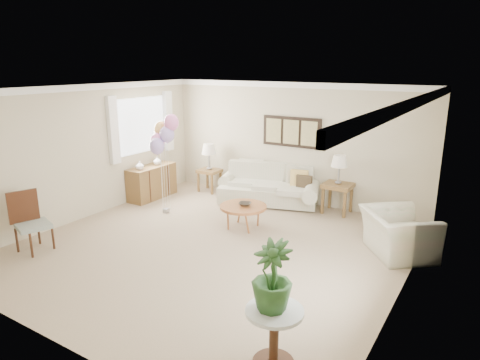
{
  "coord_description": "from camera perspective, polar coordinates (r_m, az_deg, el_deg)",
  "views": [
    {
      "loc": [
        3.89,
        -5.39,
        2.99
      ],
      "look_at": [
        0.16,
        0.6,
        1.05
      ],
      "focal_mm": 32.0,
      "sensor_mm": 36.0,
      "label": 1
    }
  ],
  "objects": [
    {
      "name": "ground_plane",
      "position": [
        7.29,
        -3.63,
        -8.87
      ],
      "size": [
        6.0,
        6.0,
        0.0
      ],
      "primitive_type": "plane",
      "color": "tan"
    },
    {
      "name": "room_shell",
      "position": [
        6.93,
        -4.16,
        3.98
      ],
      "size": [
        6.04,
        6.04,
        2.6
      ],
      "color": "#BEB391",
      "rests_on": "ground"
    },
    {
      "name": "wall_art_triptych",
      "position": [
        9.33,
        6.87,
        6.38
      ],
      "size": [
        1.35,
        0.06,
        0.65
      ],
      "color": "black",
      "rests_on": "ground"
    },
    {
      "name": "sofa",
      "position": [
        9.4,
        4.0,
        -1.07
      ],
      "size": [
        2.56,
        1.46,
        0.86
      ],
      "color": "beige",
      "rests_on": "ground"
    },
    {
      "name": "end_table_left",
      "position": [
        10.21,
        -4.1,
        0.94
      ],
      "size": [
        0.5,
        0.45,
        0.54
      ],
      "color": "brown",
      "rests_on": "ground"
    },
    {
      "name": "end_table_right",
      "position": [
        8.91,
        12.91,
        -1.1
      ],
      "size": [
        0.57,
        0.52,
        0.62
      ],
      "color": "brown",
      "rests_on": "ground"
    },
    {
      "name": "lamp_left",
      "position": [
        10.09,
        -4.16,
        4.03
      ],
      "size": [
        0.35,
        0.35,
        0.62
      ],
      "color": "gray",
      "rests_on": "end_table_left"
    },
    {
      "name": "lamp_right",
      "position": [
        8.78,
        13.12,
        2.35
      ],
      "size": [
        0.33,
        0.33,
        0.59
      ],
      "color": "gray",
      "rests_on": "end_table_right"
    },
    {
      "name": "coffee_table",
      "position": [
        7.92,
        0.44,
        -3.66
      ],
      "size": [
        0.87,
        0.87,
        0.44
      ],
      "color": "#9B5235",
      "rests_on": "ground"
    },
    {
      "name": "decor_bowl",
      "position": [
        7.9,
        0.67,
        -3.22
      ],
      "size": [
        0.29,
        0.29,
        0.06
      ],
      "primitive_type": "imported",
      "rotation": [
        0.0,
        0.0,
        0.32
      ],
      "color": "#302921",
      "rests_on": "coffee_table"
    },
    {
      "name": "armchair",
      "position": [
        7.33,
        20.29,
        -6.71
      ],
      "size": [
        1.42,
        1.45,
        0.71
      ],
      "primitive_type": "imported",
      "rotation": [
        0.0,
        0.0,
        2.24
      ],
      "color": "beige",
      "rests_on": "ground"
    },
    {
      "name": "side_table",
      "position": [
        4.51,
        4.59,
        -18.53
      ],
      "size": [
        0.59,
        0.59,
        0.64
      ],
      "color": "silver",
      "rests_on": "ground"
    },
    {
      "name": "potted_plant",
      "position": [
        4.25,
        4.29,
        -12.65
      ],
      "size": [
        0.48,
        0.48,
        0.72
      ],
      "primitive_type": "imported",
      "rotation": [
        0.0,
        0.0,
        -0.22
      ],
      "color": "#254521",
      "rests_on": "side_table"
    },
    {
      "name": "accent_chair",
      "position": [
        7.78,
        -26.21,
        -4.82
      ],
      "size": [
        0.61,
        0.61,
        0.99
      ],
      "color": "gray",
      "rests_on": "ground"
    },
    {
      "name": "credenza",
      "position": [
        9.93,
        -11.66,
        -0.26
      ],
      "size": [
        0.46,
        1.2,
        0.74
      ],
      "color": "brown",
      "rests_on": "ground"
    },
    {
      "name": "vase_white",
      "position": [
        9.55,
        -13.23,
        1.89
      ],
      "size": [
        0.21,
        0.21,
        0.18
      ],
      "primitive_type": "imported",
      "rotation": [
        0.0,
        0.0,
        -0.24
      ],
      "color": "white",
      "rests_on": "credenza"
    },
    {
      "name": "vase_sage",
      "position": [
        9.94,
        -10.98,
        2.54
      ],
      "size": [
        0.21,
        0.21,
        0.18
      ],
      "primitive_type": "imported",
      "rotation": [
        0.0,
        0.0,
        -0.25
      ],
      "color": "silver",
      "rests_on": "credenza"
    },
    {
      "name": "balloon_cluster",
      "position": [
        8.56,
        -10.26,
        5.88
      ],
      "size": [
        0.56,
        0.52,
        2.04
      ],
      "color": "gray",
      "rests_on": "ground"
    }
  ]
}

